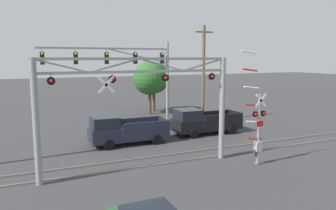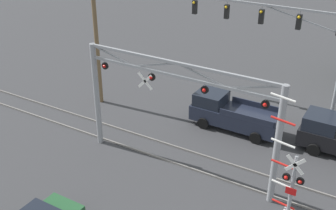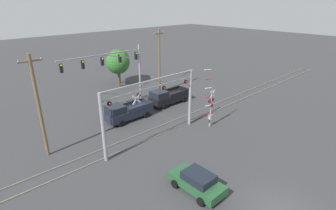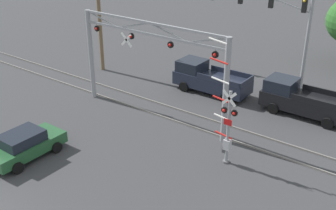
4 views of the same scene
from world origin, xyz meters
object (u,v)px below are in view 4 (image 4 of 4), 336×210
pickup_truck_following (302,100)px  utility_pole_left (99,13)px  crossing_signal_mast (227,125)px  traffic_signal_span (268,12)px  pickup_truck_lead (208,79)px  crossing_gantry (151,59)px  sedan_waiting (25,145)px

pickup_truck_following → utility_pole_left: size_ratio=0.63×
crossing_signal_mast → traffic_signal_span: (-3.44, 11.60, 3.07)m
pickup_truck_lead → crossing_gantry: bearing=-98.0°
traffic_signal_span → sedan_waiting: size_ratio=2.63×
utility_pole_left → pickup_truck_following: bearing=6.3°
crossing_gantry → crossing_signal_mast: crossing_signal_mast is taller
crossing_gantry → traffic_signal_span: bearing=73.7°
crossing_signal_mast → sedan_waiting: 10.52m
traffic_signal_span → sedan_waiting: traffic_signal_span is taller
utility_pole_left → traffic_signal_span: bearing=26.3°
traffic_signal_span → sedan_waiting: (-5.19, -17.45, -4.47)m
sedan_waiting → utility_pole_left: (-6.09, 11.89, 3.83)m
pickup_truck_lead → sedan_waiting: (-3.10, -13.18, -0.22)m
crossing_gantry → pickup_truck_lead: 6.23m
traffic_signal_span → utility_pole_left: utility_pole_left is taller
pickup_truck_lead → traffic_signal_span: bearing=64.0°
crossing_gantry → utility_pole_left: size_ratio=1.19×
utility_pole_left → pickup_truck_lead: bearing=8.0°
traffic_signal_span → pickup_truck_lead: size_ratio=1.96×
pickup_truck_lead → sedan_waiting: 13.54m
crossing_signal_mast → traffic_signal_span: 12.48m
pickup_truck_lead → pickup_truck_following: (6.62, 0.46, 0.00)m
crossing_gantry → traffic_signal_span: (2.85, 9.77, 1.40)m
crossing_signal_mast → pickup_truck_following: bearing=82.0°
traffic_signal_span → crossing_signal_mast: bearing=-73.5°
pickup_truck_following → sedan_waiting: bearing=-125.5°
traffic_signal_span → pickup_truck_following: traffic_signal_span is taller
crossing_signal_mast → utility_pole_left: 16.09m
pickup_truck_lead → pickup_truck_following: same height
pickup_truck_lead → pickup_truck_following: 6.64m
pickup_truck_following → sedan_waiting: pickup_truck_following is taller
crossing_gantry → pickup_truck_following: bearing=38.8°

